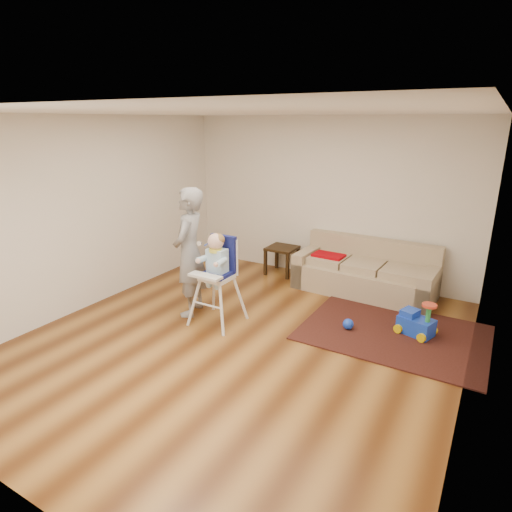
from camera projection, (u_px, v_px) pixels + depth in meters
The scene contains 9 objects.
ground at pixel (240, 341), 5.32m from camera, with size 5.50×5.50×0.00m, color #4D280E.
room_envelope at pixel (261, 185), 5.18m from camera, with size 5.04×5.52×2.72m.
sofa at pixel (364, 268), 6.67m from camera, with size 2.18×0.97×0.83m.
side_table at pixel (282, 260), 7.59m from camera, with size 0.49×0.49×0.49m, color black, non-canonical shape.
area_rug at pixel (393, 333), 5.51m from camera, with size 2.24×1.68×0.02m, color black.
ride_on_toy at pixel (417, 317), 5.39m from camera, with size 0.42×0.30×0.46m, color blue, non-canonical shape.
toy_ball at pixel (348, 324), 5.56m from camera, with size 0.14×0.14×0.14m, color blue.
high_chair at pixel (217, 280), 5.64m from camera, with size 0.58×0.58×1.25m.
adult at pixel (190, 253), 5.84m from camera, with size 0.65×0.43×1.78m, color gray.
Camera 1 is at (2.56, -4.00, 2.62)m, focal length 30.00 mm.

